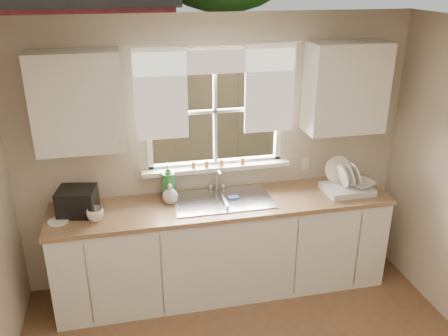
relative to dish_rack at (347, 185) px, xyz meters
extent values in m
cube|color=beige|center=(-1.17, 0.35, -0.40)|extent=(3.60, 0.02, 1.15)
cube|color=beige|center=(-1.17, 0.35, 1.35)|extent=(3.60, 0.02, 0.35)
cube|color=beige|center=(-2.37, 0.35, 0.67)|extent=(1.20, 0.02, 1.00)
cube|color=beige|center=(0.03, 0.35, 0.67)|extent=(1.20, 0.02, 1.00)
cube|color=silver|center=(-1.17, -1.65, 1.52)|extent=(3.60, 4.00, 0.02)
cube|color=white|center=(-1.17, 0.37, 0.17)|extent=(1.30, 0.06, 0.05)
cube|color=white|center=(-1.17, 0.37, 1.17)|extent=(1.30, 0.06, 0.05)
cube|color=white|center=(-1.77, 0.37, 0.67)|extent=(0.05, 0.06, 1.05)
cube|color=white|center=(-0.57, 0.37, 0.67)|extent=(0.05, 0.06, 1.05)
cube|color=white|center=(-1.17, 0.37, 0.67)|extent=(0.03, 0.04, 1.00)
cube|color=white|center=(-1.17, 0.37, 0.67)|extent=(1.20, 0.04, 0.03)
cube|color=white|center=(-1.17, 0.31, 0.15)|extent=(1.38, 0.14, 0.04)
cylinder|color=white|center=(-1.17, 0.29, 1.27)|extent=(1.50, 0.02, 0.02)
cube|color=white|center=(-1.65, 0.30, 0.87)|extent=(0.45, 0.02, 0.80)
cube|color=white|center=(-0.69, 0.30, 0.87)|extent=(0.45, 0.02, 0.80)
cube|color=white|center=(-1.17, 0.30, 1.12)|extent=(1.40, 0.02, 0.20)
cube|color=silver|center=(-1.17, 0.03, -0.54)|extent=(3.00, 0.62, 0.87)
cube|color=#926D49|center=(-1.17, 0.03, -0.09)|extent=(3.04, 0.65, 0.04)
cube|color=silver|center=(-2.32, 0.18, 0.87)|extent=(0.70, 0.33, 0.80)
cube|color=silver|center=(-0.02, 0.18, 0.87)|extent=(0.70, 0.33, 0.80)
cube|color=beige|center=(-0.29, 0.34, 0.10)|extent=(0.08, 0.01, 0.12)
cylinder|color=brown|center=(-1.39, 0.29, 0.20)|extent=(0.04, 0.04, 0.06)
cylinder|color=brown|center=(-1.27, 0.29, 0.20)|extent=(0.04, 0.04, 0.06)
cylinder|color=brown|center=(-0.93, 0.29, 0.20)|extent=(0.04, 0.04, 0.06)
cylinder|color=brown|center=(-1.13, 0.29, 0.20)|extent=(0.04, 0.04, 0.06)
cube|color=#335421|center=(-1.17, 5.35, -1.00)|extent=(20.00, 10.00, 0.02)
cube|color=#967753|center=(-1.17, 3.35, -0.08)|extent=(8.00, 0.10, 1.80)
cube|color=maroon|center=(-2.37, 6.85, 0.12)|extent=(3.00, 3.00, 2.20)
cylinder|color=#423021|center=(0.23, 6.35, 0.62)|extent=(0.36, 0.36, 3.20)
cube|color=#B7B7BC|center=(-1.17, 0.06, -0.15)|extent=(0.84, 0.46, 0.18)
cube|color=#B7B7BC|center=(-1.17, 0.06, -0.06)|extent=(0.88, 0.50, 0.01)
cube|color=#B7B7BC|center=(-1.17, 0.06, -0.09)|extent=(0.02, 0.41, 0.14)
cylinder|color=silver|center=(-1.17, 0.31, 0.04)|extent=(0.03, 0.03, 0.22)
cylinder|color=silver|center=(-1.17, 0.23, 0.15)|extent=(0.02, 0.18, 0.02)
sphere|color=silver|center=(-1.23, 0.31, -0.04)|extent=(0.05, 0.05, 0.05)
sphere|color=silver|center=(-1.11, 0.31, -0.04)|extent=(0.05, 0.05, 0.05)
cube|color=silver|center=(0.00, -0.01, -0.04)|extent=(0.44, 0.34, 0.06)
cylinder|color=white|center=(-0.05, 0.11, 0.11)|extent=(0.26, 0.08, 0.25)
cylinder|color=white|center=(-0.06, -0.01, 0.10)|extent=(0.08, 0.22, 0.22)
cylinder|color=white|center=(0.00, -0.01, 0.10)|extent=(0.08, 0.22, 0.22)
cylinder|color=white|center=(0.06, -0.01, 0.10)|extent=(0.08, 0.22, 0.22)
imported|color=beige|center=(0.12, -0.05, 0.02)|extent=(0.29, 0.29, 0.06)
imported|color=#2A8136|center=(-1.63, 0.21, 0.10)|extent=(0.13, 0.13, 0.34)
imported|color=#304CB5|center=(-1.63, 0.23, 0.02)|extent=(0.10, 0.10, 0.18)
imported|color=beige|center=(-1.63, 0.12, 0.02)|extent=(0.14, 0.14, 0.18)
cylinder|color=white|center=(-2.57, -0.03, -0.06)|extent=(0.17, 0.17, 0.01)
imported|color=silver|center=(-2.26, -0.07, -0.01)|extent=(0.15, 0.15, 0.11)
cube|color=black|center=(-2.41, 0.09, 0.05)|extent=(0.35, 0.32, 0.23)
camera|label=1|loc=(-1.98, -3.65, 1.84)|focal=38.00mm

